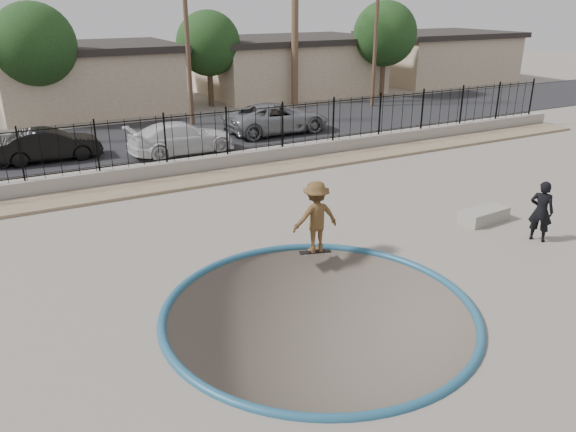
# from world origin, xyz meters

# --- Properties ---
(ground) EXTENTS (120.00, 120.00, 2.20)m
(ground) POSITION_xyz_m (0.00, 12.00, -1.10)
(ground) COLOR gray
(ground) RESTS_ON ground
(bowl_pit) EXTENTS (6.84, 6.84, 1.80)m
(bowl_pit) POSITION_xyz_m (0.00, -1.00, 0.00)
(bowl_pit) COLOR #493F38
(bowl_pit) RESTS_ON ground
(coping_ring) EXTENTS (7.04, 7.04, 0.20)m
(coping_ring) POSITION_xyz_m (0.00, -1.00, 0.00)
(coping_ring) COLOR #225471
(coping_ring) RESTS_ON ground
(rock_strip) EXTENTS (42.00, 1.60, 0.11)m
(rock_strip) POSITION_xyz_m (0.00, 9.20, 0.06)
(rock_strip) COLOR #997E64
(rock_strip) RESTS_ON ground
(retaining_wall) EXTENTS (42.00, 0.45, 0.60)m
(retaining_wall) POSITION_xyz_m (0.00, 10.30, 0.30)
(retaining_wall) COLOR gray
(retaining_wall) RESTS_ON ground
(fence) EXTENTS (40.00, 0.04, 1.80)m
(fence) POSITION_xyz_m (0.00, 10.30, 1.50)
(fence) COLOR black
(fence) RESTS_ON retaining_wall
(street) EXTENTS (90.00, 8.00, 0.04)m
(street) POSITION_xyz_m (0.00, 17.00, 0.02)
(street) COLOR black
(street) RESTS_ON ground
(house_center) EXTENTS (10.60, 8.60, 3.90)m
(house_center) POSITION_xyz_m (0.00, 26.50, 1.97)
(house_center) COLOR tan
(house_center) RESTS_ON ground
(house_east) EXTENTS (12.60, 8.60, 3.90)m
(house_east) POSITION_xyz_m (14.00, 26.50, 1.97)
(house_east) COLOR tan
(house_east) RESTS_ON ground
(house_east_far) EXTENTS (11.60, 8.60, 3.90)m
(house_east_far) POSITION_xyz_m (28.00, 26.50, 1.97)
(house_east_far) COLOR tan
(house_east_far) RESTS_ON ground
(utility_pole_mid) EXTENTS (1.70, 0.24, 9.50)m
(utility_pole_mid) POSITION_xyz_m (4.00, 19.00, 4.96)
(utility_pole_mid) COLOR #473323
(utility_pole_mid) RESTS_ON ground
(utility_pole_right) EXTENTS (1.70, 0.24, 9.00)m
(utility_pole_right) POSITION_xyz_m (16.00, 19.00, 4.70)
(utility_pole_right) COLOR #473323
(utility_pole_right) RESTS_ON ground
(street_tree_left) EXTENTS (4.32, 4.32, 6.36)m
(street_tree_left) POSITION_xyz_m (-3.00, 23.00, 4.19)
(street_tree_left) COLOR #473323
(street_tree_left) RESTS_ON ground
(street_tree_mid) EXTENTS (3.96, 3.96, 5.83)m
(street_tree_mid) POSITION_xyz_m (7.00, 24.00, 3.84)
(street_tree_mid) COLOR #473323
(street_tree_mid) RESTS_ON ground
(street_tree_right) EXTENTS (4.32, 4.32, 6.36)m
(street_tree_right) POSITION_xyz_m (19.00, 22.00, 4.19)
(street_tree_right) COLOR #473323
(street_tree_right) RESTS_ON ground
(skater) EXTENTS (1.32, 0.83, 1.95)m
(skater) POSITION_xyz_m (1.43, 1.60, 0.97)
(skater) COLOR brown
(skater) RESTS_ON ground
(skateboard) EXTENTS (0.88, 0.46, 0.07)m
(skateboard) POSITION_xyz_m (1.43, 1.60, 0.06)
(skateboard) COLOR black
(skateboard) RESTS_ON ground
(videographer) EXTENTS (0.68, 0.77, 1.76)m
(videographer) POSITION_xyz_m (7.50, -0.58, 0.88)
(videographer) COLOR black
(videographer) RESTS_ON ground
(concrete_ledge) EXTENTS (1.65, 0.82, 0.40)m
(concrete_ledge) POSITION_xyz_m (7.25, 1.19, 0.20)
(concrete_ledge) COLOR gray
(concrete_ledge) RESTS_ON ground
(car_b) EXTENTS (4.10, 1.47, 1.35)m
(car_b) POSITION_xyz_m (-3.67, 14.85, 0.71)
(car_b) COLOR black
(car_b) RESTS_ON street
(car_c) EXTENTS (4.82, 2.19, 1.37)m
(car_c) POSITION_xyz_m (1.60, 13.40, 0.72)
(car_c) COLOR silver
(car_c) RESTS_ON street
(car_d) EXTENTS (5.47, 2.63, 1.50)m
(car_d) POSITION_xyz_m (7.13, 15.00, 0.79)
(car_d) COLOR gray
(car_d) RESTS_ON street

